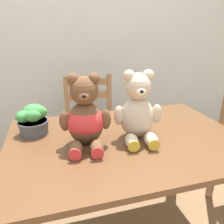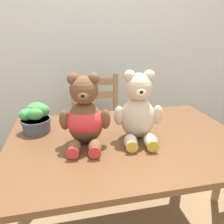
{
  "view_description": "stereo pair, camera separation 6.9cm",
  "coord_description": "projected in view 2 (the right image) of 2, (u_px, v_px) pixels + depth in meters",
  "views": [
    {
      "loc": [
        -0.37,
        -0.58,
        1.31
      ],
      "look_at": [
        -0.08,
        0.45,
        0.91
      ],
      "focal_mm": 35.0,
      "sensor_mm": 36.0,
      "label": 1
    },
    {
      "loc": [
        -0.31,
        -0.6,
        1.31
      ],
      "look_at": [
        -0.08,
        0.45,
        0.91
      ],
      "focal_mm": 35.0,
      "sensor_mm": 36.0,
      "label": 2
    }
  ],
  "objects": [
    {
      "name": "teddy_bear_left",
      "position": [
        85.0,
        117.0,
        1.11
      ],
      "size": [
        0.26,
        0.29,
        0.37
      ],
      "rotation": [
        0.0,
        0.0,
        2.98
      ],
      "color": "brown",
      "rests_on": "dining_table"
    },
    {
      "name": "wooden_chair_behind",
      "position": [
        98.0,
        125.0,
        2.04
      ],
      "size": [
        0.45,
        0.43,
        0.92
      ],
      "rotation": [
        0.0,
        0.0,
        3.14
      ],
      "color": "#997047",
      "rests_on": "ground_plane"
    },
    {
      "name": "dining_table",
      "position": [
        126.0,
        154.0,
        1.24
      ],
      "size": [
        1.29,
        0.88,
        0.75
      ],
      "color": "brown",
      "rests_on": "ground_plane"
    },
    {
      "name": "potted_plant",
      "position": [
        36.0,
        117.0,
        1.27
      ],
      "size": [
        0.17,
        0.19,
        0.16
      ],
      "color": "#4C5156",
      "rests_on": "dining_table"
    },
    {
      "name": "wall_back",
      "position": [
        94.0,
        31.0,
        2.15
      ],
      "size": [
        8.0,
        0.04,
        2.6
      ],
      "primitive_type": "cube",
      "color": "silver",
      "rests_on": "ground_plane"
    },
    {
      "name": "teddy_bear_right",
      "position": [
        138.0,
        111.0,
        1.16
      ],
      "size": [
        0.26,
        0.28,
        0.37
      ],
      "rotation": [
        0.0,
        0.0,
        2.98
      ],
      "color": "beige",
      "rests_on": "dining_table"
    }
  ]
}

